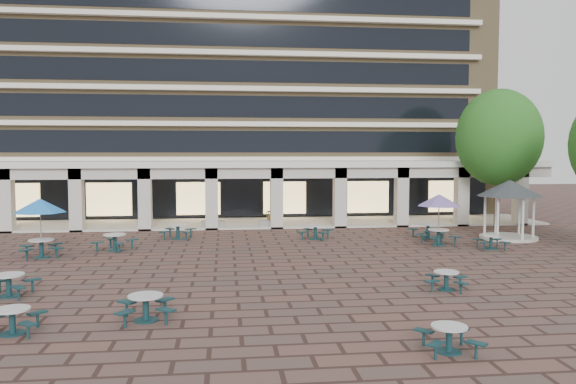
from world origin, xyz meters
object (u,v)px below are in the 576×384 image
picnic_table_2 (449,336)px  planter_left (213,220)px  planter_right (270,220)px  picnic_table_1 (146,305)px  gazebo (509,195)px  picnic_table_0 (12,319)px

picnic_table_2 → planter_left: planter_left is taller
picnic_table_2 → planter_right: (-2.53, 23.90, 0.12)m
picnic_table_1 → gazebo: size_ratio=0.52×
picnic_table_0 → picnic_table_2: size_ratio=1.08×
planter_left → picnic_table_2: bearing=-75.2°
picnic_table_1 → planter_right: bearing=68.1°
picnic_table_1 → picnic_table_2: 8.62m
picnic_table_1 → picnic_table_2: size_ratio=1.20×
picnic_table_2 → planter_right: 24.03m
gazebo → planter_right: (-13.30, 6.48, -2.02)m
picnic_table_0 → planter_left: (5.02, 21.23, 0.09)m
gazebo → planter_left: size_ratio=2.42×
picnic_table_0 → picnic_table_1: 3.56m
gazebo → planter_right: size_ratio=2.42×
picnic_table_0 → picnic_table_1: (3.46, 0.85, 0.04)m
picnic_table_1 → gazebo: gazebo is taller
gazebo → planter_left: bearing=159.2°
picnic_table_1 → planter_left: (1.56, 20.38, 0.06)m
picnic_table_2 → picnic_table_0: bearing=170.3°
picnic_table_0 → gazebo: (22.09, 14.75, 2.11)m
picnic_table_1 → planter_right: (5.34, 20.38, 0.06)m
picnic_table_1 → planter_left: bearing=78.4°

